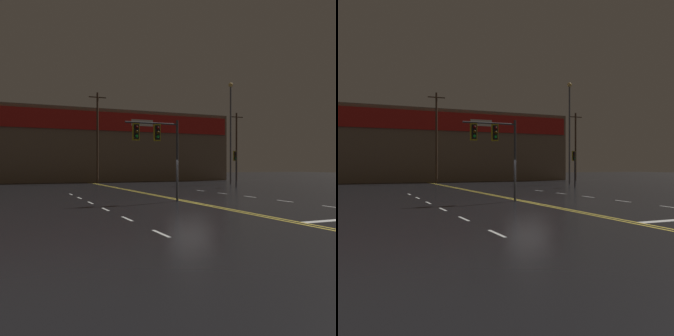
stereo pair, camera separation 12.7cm
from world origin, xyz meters
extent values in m
plane|color=black|center=(0.00, 0.00, 0.00)|extent=(200.00, 200.00, 0.00)
cube|color=gold|center=(-0.15, 0.00, 0.00)|extent=(0.12, 60.00, 0.01)
cube|color=gold|center=(0.15, 0.00, 0.00)|extent=(0.12, 60.00, 0.01)
cube|color=silver|center=(-5.53, -9.00, 0.00)|extent=(0.12, 1.40, 0.01)
cube|color=silver|center=(-5.53, -5.40, 0.00)|extent=(0.12, 1.40, 0.01)
cube|color=silver|center=(-5.53, -1.80, 0.00)|extent=(0.12, 1.40, 0.01)
cube|color=silver|center=(-5.53, 1.80, 0.00)|extent=(0.12, 1.40, 0.01)
cube|color=silver|center=(-5.53, 5.40, 0.00)|extent=(0.12, 1.40, 0.01)
cube|color=silver|center=(-5.53, 9.00, 0.00)|extent=(0.12, 1.40, 0.01)
cube|color=silver|center=(5.53, -5.40, 0.00)|extent=(0.12, 1.40, 0.01)
cube|color=silver|center=(5.53, -1.80, 0.00)|extent=(0.12, 1.40, 0.01)
cube|color=silver|center=(5.53, 1.80, 0.00)|extent=(0.12, 1.40, 0.01)
cube|color=silver|center=(5.53, 5.40, 0.00)|extent=(0.12, 1.40, 0.01)
cube|color=silver|center=(5.53, 9.00, 0.00)|extent=(0.12, 1.40, 0.01)
cylinder|color=#38383D|center=(-0.52, 0.69, 2.44)|extent=(0.14, 0.14, 4.88)
cylinder|color=#38383D|center=(-2.16, 0.69, 4.63)|extent=(3.26, 0.10, 0.10)
cube|color=black|center=(-1.83, 0.69, 4.09)|extent=(0.28, 0.24, 0.84)
cube|color=gold|center=(-1.83, 0.69, 4.09)|extent=(0.42, 0.08, 0.99)
sphere|color=#500705|center=(-1.83, 0.53, 4.35)|extent=(0.17, 0.17, 0.17)
sphere|color=#543707|center=(-1.83, 0.53, 4.09)|extent=(0.17, 0.17, 0.17)
sphere|color=green|center=(-1.83, 0.53, 3.84)|extent=(0.17, 0.17, 0.17)
cube|color=black|center=(-3.13, 0.69, 4.09)|extent=(0.28, 0.24, 0.84)
cube|color=gold|center=(-3.13, 0.69, 4.09)|extent=(0.42, 0.08, 0.99)
sphere|color=#500705|center=(-3.13, 0.53, 4.35)|extent=(0.17, 0.17, 0.17)
sphere|color=#543707|center=(-3.13, 0.53, 4.09)|extent=(0.17, 0.17, 0.17)
sphere|color=green|center=(-3.13, 0.53, 3.84)|extent=(0.17, 0.17, 0.17)
cylinder|color=#38383D|center=(11.35, 12.26, 1.83)|extent=(0.13, 0.13, 3.66)
cube|color=black|center=(11.35, 12.44, 3.19)|extent=(0.28, 0.24, 0.84)
cube|color=gold|center=(11.35, 12.44, 3.19)|extent=(0.42, 0.08, 0.99)
sphere|color=#500705|center=(11.35, 12.28, 3.44)|extent=(0.17, 0.17, 0.17)
sphere|color=#543707|center=(11.35, 12.28, 3.19)|extent=(0.17, 0.17, 0.17)
sphere|color=green|center=(11.35, 12.28, 2.94)|extent=(0.17, 0.17, 0.17)
cylinder|color=#59595E|center=(15.11, 19.12, 5.95)|extent=(0.20, 0.20, 11.90)
sphere|color=#F4C666|center=(15.11, 19.12, 12.07)|extent=(0.56, 0.56, 0.56)
cube|color=#7A6651|center=(0.00, 35.30, 5.02)|extent=(43.10, 10.00, 10.04)
cube|color=red|center=(0.00, 30.20, 8.28)|extent=(42.24, 0.20, 2.51)
cube|color=white|center=(7.54, 30.15, 8.28)|extent=(3.20, 0.16, 0.90)
cylinder|color=#4C3828|center=(0.59, 27.42, 5.76)|extent=(0.26, 0.26, 11.52)
cube|color=#4C3828|center=(0.59, 27.42, 10.92)|extent=(2.20, 0.12, 0.12)
cylinder|color=#4C3828|center=(21.48, 27.42, 5.05)|extent=(0.26, 0.26, 10.10)
cube|color=#4C3828|center=(21.48, 27.42, 9.50)|extent=(2.20, 0.12, 0.12)
camera|label=1|loc=(-9.91, -19.78, 2.08)|focal=40.00mm
camera|label=2|loc=(-9.80, -19.82, 2.08)|focal=40.00mm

